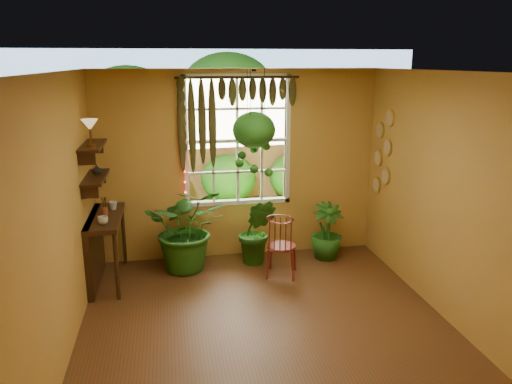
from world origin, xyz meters
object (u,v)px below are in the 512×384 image
(counter_ledge, at_px, (98,242))
(potted_plant_left, at_px, (187,228))
(windsor_chair, at_px, (281,255))
(hanging_basket, at_px, (254,134))
(potted_plant_mid, at_px, (257,231))

(counter_ledge, relative_size, potted_plant_left, 1.00)
(windsor_chair, distance_m, potted_plant_left, 1.32)
(counter_ledge, height_order, potted_plant_left, potted_plant_left)
(hanging_basket, bearing_deg, potted_plant_left, -173.98)
(potted_plant_left, bearing_deg, hanging_basket, 6.02)
(counter_ledge, relative_size, windsor_chair, 1.15)
(counter_ledge, xyz_separation_m, potted_plant_left, (1.15, 0.22, 0.05))
(potted_plant_left, height_order, hanging_basket, hanging_basket)
(potted_plant_left, bearing_deg, potted_plant_mid, 2.12)
(counter_ledge, relative_size, potted_plant_mid, 1.26)
(counter_ledge, height_order, hanging_basket, hanging_basket)
(potted_plant_mid, height_order, hanging_basket, hanging_basket)
(windsor_chair, bearing_deg, hanging_basket, 136.01)
(windsor_chair, distance_m, hanging_basket, 1.66)
(counter_ledge, distance_m, hanging_basket, 2.47)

